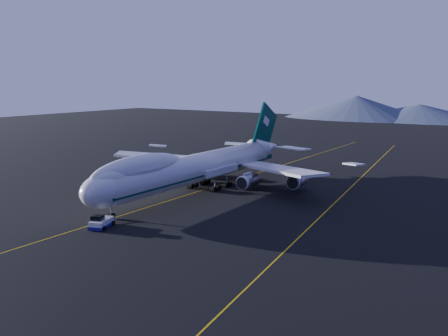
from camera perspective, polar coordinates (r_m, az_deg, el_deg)
The scene contains 5 objects.
ground at distance 114.72m, azimuth -3.18°, elevation -2.76°, with size 500.00×500.00×0.00m, color black.
taxiway_line_main at distance 114.71m, azimuth -3.18°, elevation -2.76°, with size 0.25×220.00×0.01m, color gold.
taxiway_line_side at distance 109.38m, azimuth 12.82°, elevation -3.64°, with size 0.25×200.00×0.01m, color gold.
boeing_747 at distance 113.59m, azimuth -3.19°, elevation 0.10°, with size 59.62×72.43×19.37m.
pushback_tug at distance 90.11m, azimuth -13.81°, elevation -6.17°, with size 4.22×5.76×2.26m.
Camera 1 is at (66.57, -89.89, 25.47)m, focal length 40.00 mm.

